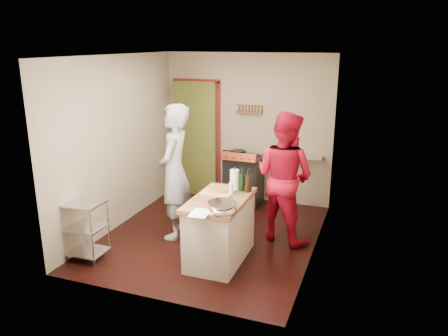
{
  "coord_description": "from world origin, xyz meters",
  "views": [
    {
      "loc": [
        2.22,
        -5.51,
        2.79
      ],
      "look_at": [
        0.2,
        0.0,
        1.07
      ],
      "focal_mm": 35.0,
      "sensor_mm": 36.0,
      "label": 1
    }
  ],
  "objects_px": {
    "wire_shelving": "(86,228)",
    "person_stripe": "(174,172)",
    "stove": "(244,180)",
    "person_red": "(284,177)",
    "island": "(220,227)"
  },
  "relations": [
    {
      "from": "wire_shelving",
      "to": "person_stripe",
      "type": "xyz_separation_m",
      "value": [
        0.78,
        1.05,
        0.54
      ]
    },
    {
      "from": "stove",
      "to": "person_red",
      "type": "bearing_deg",
      "value": -49.64
    },
    {
      "from": "stove",
      "to": "island",
      "type": "height_order",
      "value": "island"
    },
    {
      "from": "wire_shelving",
      "to": "island",
      "type": "relative_size",
      "value": 0.62
    },
    {
      "from": "wire_shelving",
      "to": "person_red",
      "type": "height_order",
      "value": "person_red"
    },
    {
      "from": "stove",
      "to": "wire_shelving",
      "type": "height_order",
      "value": "stove"
    },
    {
      "from": "island",
      "to": "person_stripe",
      "type": "bearing_deg",
      "value": 151.44
    },
    {
      "from": "person_stripe",
      "to": "person_red",
      "type": "distance_m",
      "value": 1.57
    },
    {
      "from": "island",
      "to": "person_red",
      "type": "distance_m",
      "value": 1.21
    },
    {
      "from": "stove",
      "to": "island",
      "type": "distance_m",
      "value": 2.07
    },
    {
      "from": "island",
      "to": "person_stripe",
      "type": "relative_size",
      "value": 0.66
    },
    {
      "from": "wire_shelving",
      "to": "person_red",
      "type": "distance_m",
      "value": 2.78
    },
    {
      "from": "wire_shelving",
      "to": "person_red",
      "type": "xyz_separation_m",
      "value": [
        2.28,
        1.5,
        0.49
      ]
    },
    {
      "from": "stove",
      "to": "person_stripe",
      "type": "xyz_separation_m",
      "value": [
        -0.55,
        -1.57,
        0.53
      ]
    },
    {
      "from": "wire_shelving",
      "to": "person_stripe",
      "type": "bearing_deg",
      "value": 53.52
    }
  ]
}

